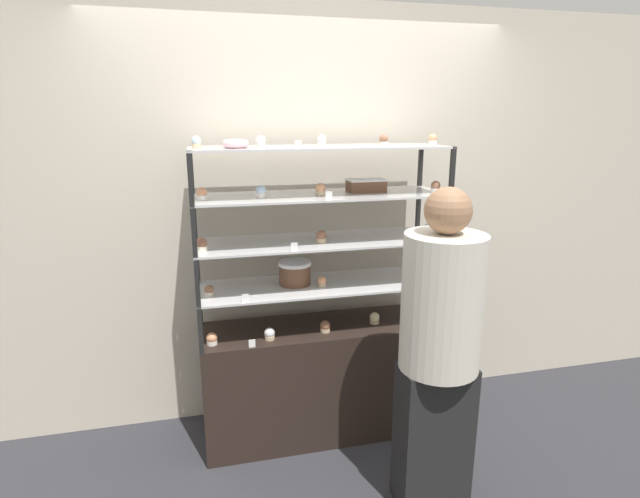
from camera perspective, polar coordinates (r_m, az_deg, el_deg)
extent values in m
plane|color=#2D2D33|center=(3.40, 0.00, -19.87)|extent=(20.00, 20.00, 0.00)
cube|color=beige|center=(3.21, -1.52, 3.45)|extent=(8.00, 0.05, 2.60)
cube|color=black|center=(3.21, 0.00, -14.61)|extent=(1.42, 0.44, 0.72)
cube|color=black|center=(3.12, -13.57, -5.98)|extent=(0.02, 0.02, 0.27)
cube|color=black|center=(3.40, 10.73, -4.06)|extent=(0.02, 0.02, 0.27)
cube|color=black|center=(2.73, -13.51, -9.00)|extent=(0.02, 0.02, 0.27)
cube|color=black|center=(3.05, 13.89, -6.47)|extent=(0.02, 0.02, 0.27)
cube|color=silver|center=(2.95, 0.00, -4.11)|extent=(1.42, 0.44, 0.01)
cube|color=black|center=(3.03, -13.87, -1.27)|extent=(0.02, 0.02, 0.27)
cube|color=black|center=(3.32, 10.94, 0.28)|extent=(0.02, 0.02, 0.27)
cube|color=black|center=(2.64, -13.85, -3.70)|extent=(0.02, 0.02, 0.27)
cube|color=black|center=(2.96, 14.21, -1.68)|extent=(0.02, 0.02, 0.27)
cube|color=silver|center=(2.88, 0.00, 0.91)|extent=(1.42, 0.44, 0.01)
cube|color=black|center=(2.97, -14.19, 3.65)|extent=(0.02, 0.02, 0.27)
cube|color=black|center=(3.26, 11.17, 4.80)|extent=(0.02, 0.02, 0.27)
cube|color=black|center=(2.57, -14.22, 1.93)|extent=(0.02, 0.02, 0.27)
cube|color=black|center=(2.90, 14.54, 3.36)|extent=(0.02, 0.02, 0.27)
cube|color=silver|center=(2.82, 0.00, 6.15)|extent=(1.42, 0.44, 0.01)
cube|color=black|center=(2.93, -14.52, 8.75)|extent=(0.02, 0.02, 0.27)
cube|color=black|center=(3.23, 11.41, 9.45)|extent=(0.02, 0.02, 0.27)
cube|color=black|center=(2.52, -14.60, 7.82)|extent=(0.02, 0.02, 0.27)
cube|color=black|center=(2.86, 14.88, 8.58)|extent=(0.02, 0.02, 0.27)
cube|color=silver|center=(2.80, 0.00, 11.54)|extent=(1.42, 0.44, 0.01)
cylinder|color=brown|center=(2.93, -2.89, -2.92)|extent=(0.18, 0.18, 0.12)
cylinder|color=white|center=(2.91, -2.91, -1.63)|extent=(0.19, 0.19, 0.02)
cube|color=brown|center=(2.93, 5.28, 7.16)|extent=(0.21, 0.13, 0.06)
cube|color=white|center=(2.93, 5.30, 7.87)|extent=(0.22, 0.13, 0.01)
cylinder|color=white|center=(2.87, -12.23, -10.40)|extent=(0.06, 0.06, 0.02)
sphere|color=#E5996B|center=(2.86, -12.26, -9.90)|extent=(0.06, 0.06, 0.06)
cylinder|color=#CCB28C|center=(2.88, -5.78, -10.02)|extent=(0.06, 0.06, 0.02)
sphere|color=white|center=(2.87, -5.79, -9.52)|extent=(0.06, 0.06, 0.06)
cylinder|color=#CCB28C|center=(2.96, 0.60, -9.22)|extent=(0.06, 0.06, 0.02)
sphere|color=#8C5B42|center=(2.95, 0.60, -8.73)|extent=(0.06, 0.06, 0.06)
cylinder|color=#CCB28C|center=(3.09, 6.24, -8.23)|extent=(0.06, 0.06, 0.02)
sphere|color=#F4EAB2|center=(3.08, 6.25, -7.76)|extent=(0.06, 0.06, 0.06)
cylinder|color=white|center=(3.16, 12.14, -8.00)|extent=(0.06, 0.06, 0.02)
sphere|color=#E5996B|center=(3.14, 12.16, -7.54)|extent=(0.06, 0.06, 0.06)
cube|color=white|center=(2.79, -7.78, -10.65)|extent=(0.04, 0.00, 0.04)
cylinder|color=beige|center=(2.82, -12.54, -5.02)|extent=(0.05, 0.05, 0.02)
sphere|color=#8C5B42|center=(2.81, -12.56, -4.54)|extent=(0.05, 0.05, 0.05)
cylinder|color=#CCB28C|center=(2.90, 0.24, -4.11)|extent=(0.05, 0.05, 0.02)
sphere|color=#E5996B|center=(2.89, 0.24, -3.64)|extent=(0.05, 0.05, 0.05)
cylinder|color=white|center=(3.12, 11.79, -3.02)|extent=(0.05, 0.05, 0.02)
sphere|color=#8C5B42|center=(3.12, 11.81, -2.58)|extent=(0.05, 0.05, 0.05)
cube|color=white|center=(2.69, -8.53, -5.57)|extent=(0.04, 0.00, 0.04)
cylinder|color=beige|center=(2.71, -13.33, 0.07)|extent=(0.06, 0.06, 0.03)
sphere|color=#8C5B42|center=(2.71, -13.37, 0.67)|extent=(0.06, 0.06, 0.06)
cylinder|color=#CCB28C|center=(2.81, 0.13, 0.99)|extent=(0.06, 0.06, 0.03)
sphere|color=#8C5B42|center=(2.81, 0.13, 1.58)|extent=(0.06, 0.06, 0.06)
cylinder|color=beige|center=(3.05, 12.23, 1.76)|extent=(0.06, 0.06, 0.03)
sphere|color=silver|center=(3.05, 12.26, 2.30)|extent=(0.06, 0.06, 0.06)
cube|color=white|center=(2.64, -2.97, 0.26)|extent=(0.04, 0.00, 0.04)
cylinder|color=white|center=(2.68, -13.32, 5.72)|extent=(0.05, 0.05, 0.03)
sphere|color=#E5996B|center=(2.68, -13.36, 6.33)|extent=(0.05, 0.05, 0.05)
cylinder|color=white|center=(2.70, -6.75, 6.08)|extent=(0.05, 0.05, 0.03)
sphere|color=silver|center=(2.70, -6.77, 6.69)|extent=(0.05, 0.05, 0.05)
cylinder|color=#CCB28C|center=(2.77, 0.05, 6.40)|extent=(0.05, 0.05, 0.03)
sphere|color=#E5996B|center=(2.77, 0.05, 6.99)|extent=(0.05, 0.05, 0.05)
cylinder|color=white|center=(2.95, 13.04, 6.53)|extent=(0.05, 0.05, 0.03)
sphere|color=#8C5B42|center=(2.94, 13.08, 7.08)|extent=(0.05, 0.05, 0.05)
cube|color=white|center=(2.63, 0.92, 6.11)|extent=(0.04, 0.00, 0.04)
cylinder|color=#CCB28C|center=(2.67, -13.93, 11.37)|extent=(0.05, 0.05, 0.03)
sphere|color=silver|center=(2.67, -13.97, 11.93)|extent=(0.05, 0.05, 0.05)
cylinder|color=beige|center=(2.66, -6.77, 11.68)|extent=(0.05, 0.05, 0.03)
sphere|color=white|center=(2.66, -6.79, 12.24)|extent=(0.05, 0.05, 0.05)
cylinder|color=white|center=(2.76, 0.13, 11.89)|extent=(0.05, 0.05, 0.03)
sphere|color=silver|center=(2.76, 0.13, 12.44)|extent=(0.05, 0.05, 0.05)
cylinder|color=beige|center=(2.80, 7.25, 11.82)|extent=(0.05, 0.05, 0.03)
sphere|color=#8C5B42|center=(2.80, 7.27, 12.36)|extent=(0.05, 0.05, 0.05)
cylinder|color=white|center=(2.97, 12.72, 11.75)|extent=(0.05, 0.05, 0.03)
sphere|color=#E5996B|center=(2.97, 12.75, 12.26)|extent=(0.05, 0.05, 0.05)
cube|color=white|center=(2.57, -2.52, 11.86)|extent=(0.04, 0.00, 0.04)
torus|color=#EFB2BC|center=(2.68, -9.62, 11.80)|extent=(0.14, 0.14, 0.04)
cube|color=black|center=(2.75, 12.80, -19.99)|extent=(0.36, 0.20, 0.76)
cylinder|color=beige|center=(2.42, 13.76, -5.99)|extent=(0.38, 0.38, 0.66)
sphere|color=#936B4C|center=(2.30, 14.43, 4.26)|extent=(0.22, 0.22, 0.22)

